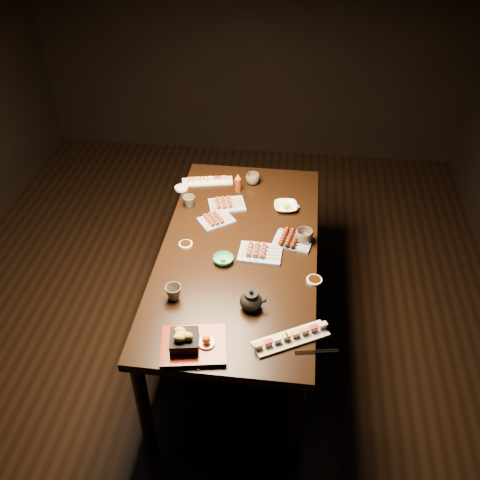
# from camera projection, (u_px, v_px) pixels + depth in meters

# --- Properties ---
(ground) EXTENTS (5.00, 5.00, 0.00)m
(ground) POSITION_uv_depth(u_px,v_px,m) (210.00, 334.00, 3.57)
(ground) COLOR black
(ground) RESTS_ON ground
(dining_table) EXTENTS (1.19, 1.92, 0.75)m
(dining_table) POSITION_uv_depth(u_px,v_px,m) (239.00, 294.00, 3.33)
(dining_table) COLOR black
(dining_table) RESTS_ON ground
(sushi_platter_near) EXTENTS (0.38, 0.27, 0.05)m
(sushi_platter_near) POSITION_uv_depth(u_px,v_px,m) (291.00, 336.00, 2.55)
(sushi_platter_near) COLOR white
(sushi_platter_near) RESTS_ON dining_table
(sushi_platter_far) EXTENTS (0.35, 0.16, 0.04)m
(sushi_platter_far) POSITION_uv_depth(u_px,v_px,m) (207.00, 180.00, 3.63)
(sushi_platter_far) COLOR white
(sushi_platter_far) RESTS_ON dining_table
(yakitori_plate_center) EXTENTS (0.25, 0.24, 0.05)m
(yakitori_plate_center) POSITION_uv_depth(u_px,v_px,m) (216.00, 218.00, 3.29)
(yakitori_plate_center) COLOR #828EB6
(yakitori_plate_center) RESTS_ON dining_table
(yakitori_plate_right) EXTENTS (0.25, 0.19, 0.06)m
(yakitori_plate_right) POSITION_uv_depth(u_px,v_px,m) (260.00, 250.00, 3.04)
(yakitori_plate_right) COLOR #828EB6
(yakitori_plate_right) RESTS_ON dining_table
(yakitori_plate_left) EXTENTS (0.26, 0.22, 0.06)m
(yakitori_plate_left) POSITION_uv_depth(u_px,v_px,m) (227.00, 202.00, 3.41)
(yakitori_plate_left) COLOR #828EB6
(yakitori_plate_left) RESTS_ON dining_table
(tsukune_plate) EXTENTS (0.25, 0.20, 0.06)m
(tsukune_plate) POSITION_uv_depth(u_px,v_px,m) (293.00, 239.00, 3.12)
(tsukune_plate) COLOR #828EB6
(tsukune_plate) RESTS_ON dining_table
(edamame_bowl_green) EXTENTS (0.12, 0.12, 0.04)m
(edamame_bowl_green) POSITION_uv_depth(u_px,v_px,m) (223.00, 260.00, 2.99)
(edamame_bowl_green) COLOR #349F6D
(edamame_bowl_green) RESTS_ON dining_table
(edamame_bowl_cream) EXTENTS (0.17, 0.17, 0.04)m
(edamame_bowl_cream) POSITION_uv_depth(u_px,v_px,m) (286.00, 207.00, 3.39)
(edamame_bowl_cream) COLOR white
(edamame_bowl_cream) RESTS_ON dining_table
(tempura_tray) EXTENTS (0.34, 0.29, 0.11)m
(tempura_tray) POSITION_uv_depth(u_px,v_px,m) (193.00, 340.00, 2.49)
(tempura_tray) COLOR black
(tempura_tray) RESTS_ON dining_table
(teacup_near_left) EXTENTS (0.11, 0.11, 0.08)m
(teacup_near_left) POSITION_uv_depth(u_px,v_px,m) (174.00, 293.00, 2.76)
(teacup_near_left) COLOR #4E463C
(teacup_near_left) RESTS_ON dining_table
(teacup_mid_right) EXTENTS (0.12, 0.12, 0.08)m
(teacup_mid_right) POSITION_uv_depth(u_px,v_px,m) (304.00, 236.00, 3.12)
(teacup_mid_right) COLOR #4E463C
(teacup_mid_right) RESTS_ON dining_table
(teacup_far_left) EXTENTS (0.09, 0.09, 0.07)m
(teacup_far_left) POSITION_uv_depth(u_px,v_px,m) (189.00, 201.00, 3.41)
(teacup_far_left) COLOR #4E463C
(teacup_far_left) RESTS_ON dining_table
(teacup_far_right) EXTENTS (0.11, 0.11, 0.07)m
(teacup_far_right) POSITION_uv_depth(u_px,v_px,m) (253.00, 179.00, 3.61)
(teacup_far_right) COLOR #4E463C
(teacup_far_right) RESTS_ON dining_table
(teapot) EXTENTS (0.14, 0.14, 0.12)m
(teapot) POSITION_uv_depth(u_px,v_px,m) (251.00, 299.00, 2.69)
(teapot) COLOR black
(teapot) RESTS_ON dining_table
(condiment_bottle) EXTENTS (0.06, 0.06, 0.13)m
(condiment_bottle) POSITION_uv_depth(u_px,v_px,m) (238.00, 183.00, 3.52)
(condiment_bottle) COLOR maroon
(condiment_bottle) RESTS_ON dining_table
(sauce_dish_west) EXTENTS (0.11, 0.11, 0.01)m
(sauce_dish_west) POSITION_uv_depth(u_px,v_px,m) (186.00, 244.00, 3.11)
(sauce_dish_west) COLOR white
(sauce_dish_west) RESTS_ON dining_table
(sauce_dish_east) EXTENTS (0.11, 0.11, 0.01)m
(sauce_dish_east) POSITION_uv_depth(u_px,v_px,m) (293.00, 207.00, 3.41)
(sauce_dish_east) COLOR white
(sauce_dish_east) RESTS_ON dining_table
(sauce_dish_se) EXTENTS (0.11, 0.11, 0.01)m
(sauce_dish_se) POSITION_uv_depth(u_px,v_px,m) (314.00, 280.00, 2.88)
(sauce_dish_se) COLOR white
(sauce_dish_se) RESTS_ON dining_table
(sauce_dish_nw) EXTENTS (0.09, 0.09, 0.02)m
(sauce_dish_nw) POSITION_uv_depth(u_px,v_px,m) (181.00, 188.00, 3.58)
(sauce_dish_nw) COLOR white
(sauce_dish_nw) RESTS_ON dining_table
(chopsticks_near) EXTENTS (0.12, 0.19, 0.01)m
(chopsticks_near) POSITION_uv_depth(u_px,v_px,m) (211.00, 355.00, 2.48)
(chopsticks_near) COLOR black
(chopsticks_near) RESTS_ON dining_table
(chopsticks_se) EXTENTS (0.21, 0.06, 0.01)m
(chopsticks_se) POSITION_uv_depth(u_px,v_px,m) (317.00, 352.00, 2.50)
(chopsticks_se) COLOR black
(chopsticks_se) RESTS_ON dining_table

